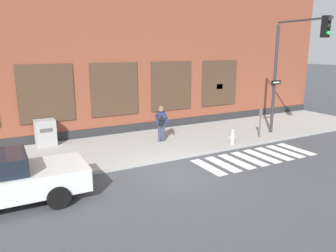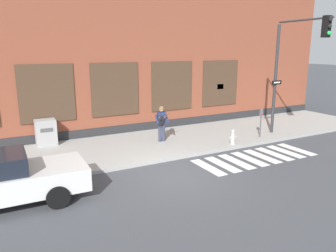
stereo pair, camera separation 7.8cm
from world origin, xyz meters
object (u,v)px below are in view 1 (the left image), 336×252
busker (161,122)px  utility_box (45,133)px  parking_meter (260,118)px  fire_hydrant (233,137)px  traffic_light (293,58)px  red_car (1,181)px

busker → utility_box: bearing=158.1°
busker → utility_box: busker is taller
parking_meter → fire_hydrant: size_ratio=2.05×
traffic_light → utility_box: bearing=158.4°
busker → traffic_light: 6.85m
busker → parking_meter: busker is taller
red_car → parking_meter: parking_meter is taller
red_car → parking_meter: (11.44, 1.75, 0.31)m
busker → fire_hydrant: busker is taller
busker → utility_box: (-4.84, 1.95, -0.36)m
fire_hydrant → busker: bearing=143.5°
utility_box → fire_hydrant: size_ratio=1.67×
fire_hydrant → red_car: bearing=-171.5°
parking_meter → utility_box: 10.10m
red_car → busker: bearing=26.3°
traffic_light → utility_box: traffic_light is taller
traffic_light → parking_meter: (-1.18, 0.65, -2.88)m
parking_meter → utility_box: bearing=159.3°
traffic_light → parking_meter: traffic_light is taller
red_car → utility_box: (1.99, 5.32, -0.05)m
busker → utility_box: size_ratio=1.42×
traffic_light → parking_meter: bearing=151.4°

